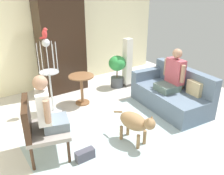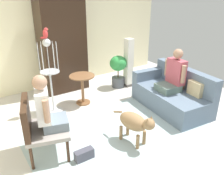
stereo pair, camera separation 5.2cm
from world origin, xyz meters
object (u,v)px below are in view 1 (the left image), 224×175
(person_on_couch, at_px, (173,75))
(round_end_table, at_px, (82,85))
(dog, at_px, (135,122))
(armoire_cabinet, at_px, (61,46))
(person_on_armchair, at_px, (47,108))
(handbag, at_px, (85,155))
(armchair, at_px, (38,125))
(potted_plant, at_px, (117,69))
(column_lamp, at_px, (127,63))
(parrot, at_px, (45,34))
(couch, at_px, (171,94))
(bird_cage_stand, at_px, (50,79))

(person_on_couch, xyz_separation_m, round_end_table, (-1.43, 1.22, -0.31))
(dog, xyz_separation_m, armoire_cabinet, (-0.02, 2.71, 0.71))
(armoire_cabinet, bearing_deg, person_on_couch, -57.19)
(person_on_armchair, xyz_separation_m, handbag, (0.35, -0.42, -0.70))
(round_end_table, xyz_separation_m, handbag, (-0.84, -1.64, -0.35))
(armchair, relative_size, potted_plant, 1.13)
(potted_plant, height_order, column_lamp, column_lamp)
(dog, bearing_deg, handbag, 173.80)
(person_on_armchair, height_order, round_end_table, person_on_armchair)
(parrot, xyz_separation_m, handbag, (-0.16, -1.64, -1.51))
(couch, relative_size, column_lamp, 1.41)
(round_end_table, xyz_separation_m, armoire_cabinet, (0.01, 0.98, 0.66))
(round_end_table, bearing_deg, parrot, -179.71)
(bird_cage_stand, bearing_deg, armoire_cabinet, 54.97)
(potted_plant, bearing_deg, person_on_couch, -80.69)
(bird_cage_stand, bearing_deg, person_on_couch, -30.08)
(armoire_cabinet, bearing_deg, handbag, -107.91)
(dog, distance_m, parrot, 2.23)
(couch, height_order, armoire_cabinet, armoire_cabinet)
(couch, bearing_deg, bird_cage_stand, 151.00)
(person_on_armchair, xyz_separation_m, bird_cage_stand, (0.51, 1.22, -0.06))
(person_on_armchair, xyz_separation_m, parrot, (0.50, 1.22, 0.81))
(column_lamp, xyz_separation_m, handbag, (-2.26, -1.88, -0.52))
(round_end_table, bearing_deg, bird_cage_stand, -179.71)
(dog, distance_m, handbag, 0.92)
(potted_plant, relative_size, armoire_cabinet, 0.37)
(armoire_cabinet, bearing_deg, parrot, -125.15)
(couch, height_order, parrot, parrot)
(bird_cage_stand, bearing_deg, round_end_table, 0.29)
(person_on_armchair, distance_m, handbag, 0.88)
(bird_cage_stand, xyz_separation_m, potted_plant, (1.85, 0.33, -0.23))
(couch, relative_size, handbag, 5.97)
(round_end_table, distance_m, parrot, 1.34)
(round_end_table, height_order, potted_plant, potted_plant)
(armchair, distance_m, person_on_couch, 2.76)
(bird_cage_stand, xyz_separation_m, parrot, (-0.00, 0.00, 0.87))
(dog, distance_m, armoire_cabinet, 2.80)
(bird_cage_stand, height_order, handbag, bird_cage_stand)
(round_end_table, xyz_separation_m, bird_cage_stand, (-0.68, -0.00, 0.29))
(armchair, bearing_deg, dog, -22.17)
(couch, relative_size, person_on_armchair, 2.08)
(potted_plant, distance_m, handbag, 2.84)
(person_on_couch, bearing_deg, armoire_cabinet, 122.81)
(armchair, height_order, bird_cage_stand, bird_cage_stand)
(couch, relative_size, armoire_cabinet, 0.79)
(column_lamp, bearing_deg, person_on_armchair, -150.65)
(column_lamp, height_order, handbag, column_lamp)
(bird_cage_stand, bearing_deg, column_lamp, 6.53)
(parrot, height_order, handbag, parrot)
(potted_plant, bearing_deg, round_end_table, -164.25)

